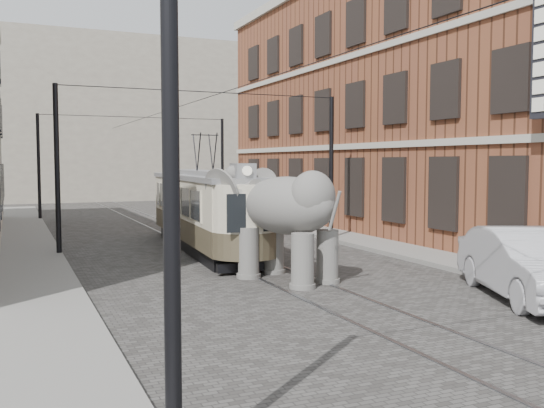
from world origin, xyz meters
name	(u,v)px	position (x,y,z in m)	size (l,w,h in m)	color
ground	(275,274)	(0.00, 0.00, 0.00)	(120.00, 120.00, 0.00)	#464340
tram_rails	(275,274)	(0.00, 0.00, 0.01)	(1.54, 80.00, 0.02)	slate
sidewalk_right	(439,259)	(6.00, 0.00, 0.07)	(2.00, 60.00, 0.15)	slate
sidewalk_left	(40,290)	(-6.50, 0.00, 0.07)	(2.00, 60.00, 0.15)	slate
brick_building	(404,108)	(11.00, 9.00, 6.00)	(8.00, 26.00, 12.00)	brown
distant_block	(94,121)	(0.00, 40.00, 7.00)	(28.00, 10.00, 14.00)	gray
catenary	(215,170)	(-0.20, 5.00, 3.00)	(11.00, 30.20, 6.00)	black
tram	(205,192)	(-0.38, 5.67, 2.18)	(2.26, 10.97, 4.35)	beige
elephant	(287,223)	(-0.06, -0.96, 1.61)	(2.91, 5.27, 3.23)	#64615C
parked_car	(528,264)	(4.26, -5.40, 0.85)	(1.82, 5.17, 1.70)	#A5A4A8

